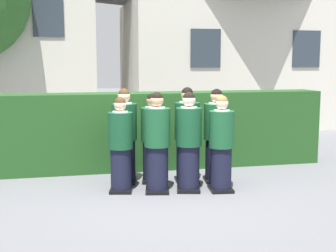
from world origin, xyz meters
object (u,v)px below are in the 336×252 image
Objects in this scene: student_rear_row_1 at (153,140)px; student_rear_row_0 at (125,138)px; student_rear_row_3 at (216,138)px; student_front_row_3 at (221,146)px; student_front_row_2 at (189,144)px; student_front_row_1 at (157,145)px; student_rear_row_2 at (187,137)px; student_front_row_0 at (121,147)px.

student_rear_row_0 is at bearing 176.23° from student_rear_row_1.
student_rear_row_1 is 0.95× the size of student_rear_row_3.
student_rear_row_3 is at bearing 80.15° from student_front_row_3.
student_front_row_3 is at bearing -39.05° from student_rear_row_1.
student_front_row_2 is 0.98× the size of student_rear_row_0.
student_rear_row_1 is at bearing 168.51° from student_rear_row_3.
student_rear_row_3 reaches higher than student_front_row_3.
student_rear_row_1 is (0.49, -0.03, -0.05)m from student_rear_row_0.
student_rear_row_0 is 1.06× the size of student_rear_row_1.
student_front_row_1 is 1.00× the size of student_front_row_2.
student_rear_row_0 reaches higher than student_front_row_1.
student_rear_row_0 is at bearing 123.68° from student_front_row_1.
student_front_row_2 is (0.52, -0.04, -0.00)m from student_front_row_1.
student_front_row_3 is 1.29m from student_rear_row_1.
student_rear_row_2 reaches higher than student_front_row_1.
student_rear_row_0 reaches higher than student_rear_row_3.
student_front_row_2 is 0.84m from student_rear_row_1.
student_front_row_1 is 1.04× the size of student_rear_row_1.
student_rear_row_3 is (1.10, -0.22, 0.04)m from student_rear_row_1.
student_rear_row_2 is 0.52m from student_rear_row_3.
student_front_row_0 is 0.99× the size of student_rear_row_1.
student_front_row_2 is 1.04× the size of student_rear_row_1.
student_front_row_2 is at bearing 166.40° from student_front_row_3.
student_rear_row_3 is (1.15, 0.42, 0.01)m from student_front_row_1.
student_front_row_3 is 0.60m from student_rear_row_3.
student_rear_row_3 is at bearing -11.49° from student_rear_row_1.
student_rear_row_2 reaches higher than student_front_row_0.
student_rear_row_1 reaches higher than student_front_row_0.
student_front_row_2 is 1.04× the size of student_front_row_3.
student_front_row_2 is at bearing -55.09° from student_rear_row_1.
student_rear_row_3 is (1.60, -0.26, -0.01)m from student_rear_row_0.
student_front_row_3 is at bearing -13.60° from student_front_row_2.
student_front_row_1 is (0.58, -0.15, 0.04)m from student_front_row_0.
student_rear_row_1 is (0.62, 0.49, 0.01)m from student_front_row_0.
student_front_row_3 reaches higher than student_front_row_0.
student_rear_row_0 is 1.62m from student_rear_row_3.
student_rear_row_1 is at bearing 38.16° from student_front_row_0.
student_front_row_0 is 0.93× the size of student_rear_row_0.
student_front_row_1 is at bearing -142.43° from student_rear_row_2.
student_rear_row_1 is (-0.48, 0.69, -0.03)m from student_front_row_2.
student_front_row_1 is 1.06m from student_front_row_3.
student_front_row_2 is at bearing -101.92° from student_rear_row_2.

